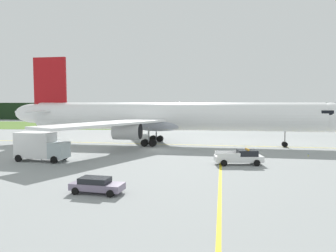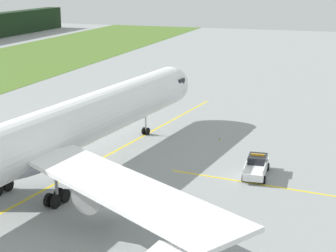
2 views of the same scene
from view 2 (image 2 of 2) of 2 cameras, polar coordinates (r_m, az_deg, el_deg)
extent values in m
plane|color=gray|center=(49.88, -5.88, -7.73)|extent=(320.00, 320.00, 0.00)
cube|color=yellow|center=(54.59, -11.62, -5.89)|extent=(80.16, 9.47, 0.01)
cylinder|color=white|center=(53.02, -11.90, -0.83)|extent=(50.63, 10.55, 4.85)
ellipsoid|color=white|center=(74.91, 0.18, 4.16)|extent=(5.85, 5.43, 4.85)
ellipsoid|color=#B2B7C6|center=(51.52, -13.50, -2.95)|extent=(11.94, 6.36, 2.67)
cube|color=black|center=(73.72, -0.21, 4.65)|extent=(2.31, 4.78, 0.70)
cube|color=white|center=(40.90, -4.64, -6.30)|extent=(15.81, 21.61, 0.35)
cylinder|color=#B5B5B5|center=(44.45, -6.82, -6.41)|extent=(4.44, 3.04, 2.58)
cylinder|color=black|center=(46.14, -5.41, -5.54)|extent=(0.39, 2.37, 2.37)
cylinder|color=gray|center=(69.51, -2.28, 0.51)|extent=(0.20, 0.20, 2.59)
cylinder|color=black|center=(69.96, -2.45, -0.49)|extent=(0.92, 0.32, 0.90)
cylinder|color=black|center=(69.73, -2.07, -0.54)|extent=(0.92, 0.32, 0.90)
cylinder|color=black|center=(54.04, -15.84, -5.72)|extent=(1.23, 0.43, 1.20)
cylinder|color=black|center=(54.48, -16.40, -5.59)|extent=(1.23, 0.43, 1.20)
cylinder|color=gray|center=(49.52, -11.22, -5.76)|extent=(0.28, 0.28, 2.59)
cylinder|color=black|center=(50.70, -11.00, -6.81)|extent=(1.23, 0.43, 1.20)
cylinder|color=black|center=(50.32, -10.35, -6.95)|extent=(1.23, 0.43, 1.20)
cylinder|color=black|center=(49.67, -11.95, -7.34)|extent=(1.23, 0.43, 1.20)
cylinder|color=black|center=(49.28, -11.29, -7.49)|extent=(1.23, 0.43, 1.20)
cube|color=white|center=(56.36, 8.90, -4.29)|extent=(5.79, 2.30, 0.70)
cube|color=black|center=(57.10, 9.05, -3.30)|extent=(2.38, 1.93, 0.70)
cube|color=white|center=(54.99, 7.80, -4.11)|extent=(2.73, 0.27, 0.45)
cube|color=white|center=(54.81, 9.72, -4.26)|extent=(2.73, 0.27, 0.45)
cube|color=orange|center=(56.97, 9.06, -2.89)|extent=(0.28, 1.37, 0.16)
cylinder|color=black|center=(58.39, 8.13, -3.93)|extent=(0.77, 0.29, 0.76)
cylinder|color=black|center=(58.21, 10.08, -4.07)|extent=(0.77, 0.29, 0.76)
cylinder|color=black|center=(54.78, 7.62, -5.21)|extent=(0.77, 0.29, 0.76)
cylinder|color=black|center=(54.59, 9.69, -5.37)|extent=(0.77, 0.29, 0.76)
cylinder|color=yellow|center=(67.61, 5.22, -1.38)|extent=(0.10, 0.10, 0.28)
sphere|color=blue|center=(67.56, 5.22, -1.23)|extent=(0.12, 0.12, 0.12)
camera|label=1|loc=(55.86, 49.51, -2.56)|focal=33.64mm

